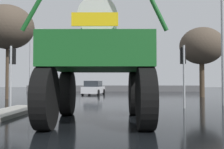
{
  "coord_description": "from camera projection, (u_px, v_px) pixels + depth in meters",
  "views": [
    {
      "loc": [
        1.17,
        -2.84,
        1.3
      ],
      "look_at": [
        0.82,
        7.26,
        1.62
      ],
      "focal_mm": 42.46,
      "sensor_mm": 36.0,
      "label": 1
    }
  ],
  "objects": [
    {
      "name": "traffic_signal_near_left",
      "position": [
        12.0,
        63.0,
        14.0
      ],
      "size": [
        0.24,
        0.54,
        3.23
      ],
      "color": "#A8AAAF",
      "rests_on": "ground"
    },
    {
      "name": "sedan_ahead",
      "position": [
        94.0,
        88.0,
        29.06
      ],
      "size": [
        2.34,
        4.3,
        1.52
      ],
      "rotation": [
        0.0,
        0.0,
        1.42
      ],
      "color": "silver",
      "rests_on": "ground"
    },
    {
      "name": "ground_plane",
      "position": [
        106.0,
        99.0,
        20.82
      ],
      "size": [
        120.0,
        120.0,
        0.0
      ],
      "primitive_type": "plane",
      "color": "black"
    },
    {
      "name": "traffic_signal_near_right",
      "position": [
        183.0,
        63.0,
        13.68
      ],
      "size": [
        0.24,
        0.54,
        3.23
      ],
      "color": "#A8AAAF",
      "rests_on": "ground"
    },
    {
      "name": "bare_tree_right",
      "position": [
        202.0,
        46.0,
        24.13
      ],
      "size": [
        3.97,
        3.97,
        6.37
      ],
      "color": "#473828",
      "rests_on": "ground"
    },
    {
      "name": "streetlight_far_left",
      "position": [
        32.0,
        58.0,
        27.27
      ],
      "size": [
        1.62,
        0.24,
        7.0
      ],
      "color": "#A8AAAF",
      "rests_on": "ground"
    },
    {
      "name": "bare_tree_left",
      "position": [
        8.0,
        27.0,
        21.59
      ],
      "size": [
        4.22,
        4.22,
        7.65
      ],
      "color": "#473828",
      "rests_on": "ground"
    },
    {
      "name": "roadside_barrier",
      "position": [
        113.0,
        88.0,
        39.97
      ],
      "size": [
        26.55,
        0.24,
        0.9
      ],
      "primitive_type": "cube",
      "color": "#59595B",
      "rests_on": "ground"
    },
    {
      "name": "oversize_sprayer",
      "position": [
        99.0,
        61.0,
        9.05
      ],
      "size": [
        4.04,
        5.37,
        4.74
      ],
      "rotation": [
        0.0,
        0.0,
        1.6
      ],
      "color": "black",
      "rests_on": "ground"
    }
  ]
}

